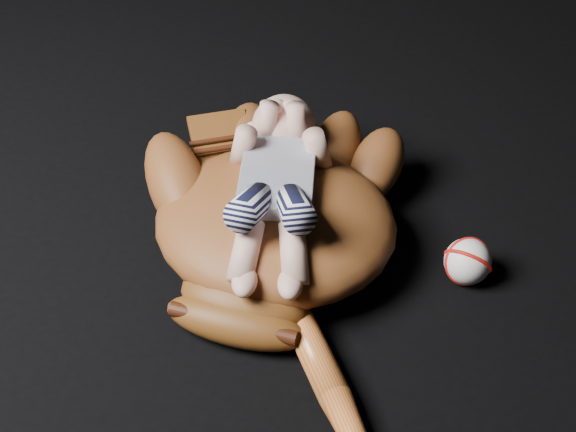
{
  "coord_description": "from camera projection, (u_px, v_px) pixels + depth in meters",
  "views": [
    {
      "loc": [
        0.2,
        -0.79,
        0.95
      ],
      "look_at": [
        -0.03,
        0.13,
        0.09
      ],
      "focal_mm": 55.0,
      "sensor_mm": 36.0,
      "label": 1
    }
  ],
  "objects": [
    {
      "name": "newborn_baby",
      "position": [
        276.0,
        187.0,
        1.25
      ],
      "size": [
        0.24,
        0.4,
        0.15
      ],
      "primitive_type": null,
      "rotation": [
        0.0,
        0.0,
        0.18
      ],
      "color": "#D49D89",
      "rests_on": "baseball_glove"
    },
    {
      "name": "baseball",
      "position": [
        468.0,
        261.0,
        1.28
      ],
      "size": [
        0.08,
        0.08,
        0.07
      ],
      "primitive_type": "sphere",
      "rotation": [
        0.0,
        0.0,
        0.12
      ],
      "color": "white",
      "rests_on": "ground"
    },
    {
      "name": "baseball_glove",
      "position": [
        275.0,
        214.0,
        1.29
      ],
      "size": [
        0.48,
        0.54,
        0.16
      ],
      "primitive_type": null,
      "rotation": [
        0.0,
        0.0,
        -0.06
      ],
      "color": "#603014",
      "rests_on": "ground"
    },
    {
      "name": "baseball_bat",
      "position": [
        343.0,
        413.0,
        1.1
      ],
      "size": [
        0.29,
        0.41,
        0.04
      ],
      "primitive_type": null,
      "rotation": [
        0.0,
        0.0,
        0.58
      ],
      "color": "#B45822",
      "rests_on": "ground"
    }
  ]
}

